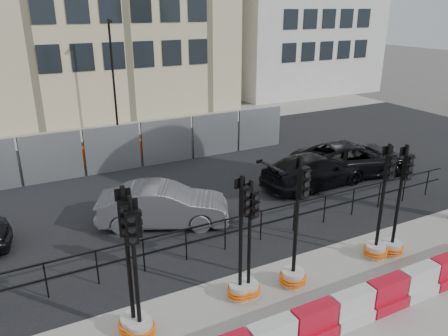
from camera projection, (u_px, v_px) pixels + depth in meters
ground at (246, 271)px, 11.59m from camera, size 120.00×120.00×0.00m
road at (158, 182)px, 17.41m from camera, size 40.00×14.00×0.03m
sidewalk_far at (105, 129)px, 24.89m from camera, size 40.00×4.00×0.02m
kerb_railing at (225, 229)px, 12.35m from camera, size 18.00×0.04×1.00m
heras_fencing at (126, 149)px, 19.21m from camera, size 14.33×1.72×2.00m
lamp_post_far at (113, 74)px, 23.14m from camera, size 0.12×0.56×6.00m
barrier_row at (314, 324)px, 9.14m from camera, size 13.60×0.50×0.80m
traffic_signal_b at (133, 301)px, 9.12m from camera, size 0.68×0.68×3.44m
traffic_signal_c at (139, 311)px, 9.04m from camera, size 0.65×0.65×3.29m
traffic_signal_d at (241, 271)px, 10.27m from camera, size 0.63×0.63×3.18m
traffic_signal_e at (249, 274)px, 10.38m from camera, size 0.60×0.60×3.04m
traffic_signal_f at (295, 257)px, 10.73m from camera, size 0.68×0.68×3.47m
traffic_signal_g at (378, 236)px, 11.98m from camera, size 0.66×0.66×3.34m
traffic_signal_h at (394, 233)px, 12.14m from camera, size 0.64×0.64×3.27m
car_b at (163, 205)px, 13.85m from camera, size 4.58×5.21×1.35m
car_c at (314, 171)px, 16.87m from camera, size 2.33×4.67×1.29m
car_d at (353, 159)px, 18.05m from camera, size 4.08×5.79×1.38m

